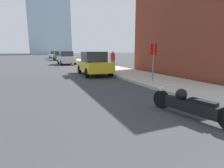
{
  "coord_description": "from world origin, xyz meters",
  "views": [
    {
      "loc": [
        -0.91,
        1.4,
        1.78
      ],
      "look_at": [
        1.54,
        7.27,
        0.59
      ],
      "focal_mm": 28.0,
      "sensor_mm": 36.0,
      "label": 1
    }
  ],
  "objects_px": {
    "parked_car_yellow": "(94,64)",
    "pedestrian": "(113,60)",
    "parked_car_silver": "(66,58)",
    "stop_sign": "(153,56)",
    "parked_car_white": "(54,55)",
    "motorcycle": "(189,104)",
    "parked_car_green": "(59,56)"
  },
  "relations": [
    {
      "from": "parked_car_yellow",
      "to": "pedestrian",
      "type": "xyz_separation_m",
      "value": [
        2.39,
        1.95,
        0.16
      ]
    },
    {
      "from": "parked_car_silver",
      "to": "parked_car_yellow",
      "type": "bearing_deg",
      "value": -90.65
    },
    {
      "from": "parked_car_silver",
      "to": "stop_sign",
      "type": "relative_size",
      "value": 2.03
    },
    {
      "from": "parked_car_white",
      "to": "parked_car_yellow",
      "type": "bearing_deg",
      "value": -94.17
    },
    {
      "from": "parked_car_white",
      "to": "pedestrian",
      "type": "xyz_separation_m",
      "value": [
        2.59,
        -33.34,
        0.12
      ]
    },
    {
      "from": "parked_car_yellow",
      "to": "pedestrian",
      "type": "distance_m",
      "value": 3.09
    },
    {
      "from": "motorcycle",
      "to": "parked_car_silver",
      "type": "distance_m",
      "value": 21.16
    },
    {
      "from": "parked_car_white",
      "to": "stop_sign",
      "type": "xyz_separation_m",
      "value": [
        2.13,
        -40.12,
        0.63
      ]
    },
    {
      "from": "stop_sign",
      "to": "parked_car_silver",
      "type": "bearing_deg",
      "value": 97.95
    },
    {
      "from": "parked_car_green",
      "to": "pedestrian",
      "type": "height_order",
      "value": "pedestrian"
    },
    {
      "from": "parked_car_silver",
      "to": "parked_car_green",
      "type": "relative_size",
      "value": 0.95
    },
    {
      "from": "motorcycle",
      "to": "stop_sign",
      "type": "relative_size",
      "value": 1.24
    },
    {
      "from": "parked_car_green",
      "to": "stop_sign",
      "type": "bearing_deg",
      "value": -87.51
    },
    {
      "from": "motorcycle",
      "to": "stop_sign",
      "type": "xyz_separation_m",
      "value": [
        2.08,
        4.59,
        1.17
      ]
    },
    {
      "from": "parked_car_yellow",
      "to": "parked_car_green",
      "type": "relative_size",
      "value": 0.97
    },
    {
      "from": "parked_car_green",
      "to": "parked_car_white",
      "type": "bearing_deg",
      "value": 89.26
    },
    {
      "from": "parked_car_yellow",
      "to": "parked_car_green",
      "type": "height_order",
      "value": "parked_car_green"
    },
    {
      "from": "parked_car_yellow",
      "to": "parked_car_white",
      "type": "distance_m",
      "value": 35.29
    },
    {
      "from": "parked_car_silver",
      "to": "stop_sign",
      "type": "bearing_deg",
      "value": -84.58
    },
    {
      "from": "parked_car_silver",
      "to": "parked_car_green",
      "type": "distance_m",
      "value": 12.3
    },
    {
      "from": "parked_car_yellow",
      "to": "pedestrian",
      "type": "bearing_deg",
      "value": 40.38
    },
    {
      "from": "motorcycle",
      "to": "parked_car_green",
      "type": "xyz_separation_m",
      "value": [
        0.09,
        33.45,
        0.53
      ]
    },
    {
      "from": "parked_car_white",
      "to": "stop_sign",
      "type": "relative_size",
      "value": 2.32
    },
    {
      "from": "parked_car_white",
      "to": "stop_sign",
      "type": "distance_m",
      "value": 40.18
    },
    {
      "from": "stop_sign",
      "to": "pedestrian",
      "type": "distance_m",
      "value": 6.82
    },
    {
      "from": "motorcycle",
      "to": "parked_car_yellow",
      "type": "relative_size",
      "value": 0.6
    },
    {
      "from": "parked_car_white",
      "to": "pedestrian",
      "type": "bearing_deg",
      "value": -90.05
    },
    {
      "from": "stop_sign",
      "to": "pedestrian",
      "type": "bearing_deg",
      "value": 86.11
    },
    {
      "from": "parked_car_green",
      "to": "pedestrian",
      "type": "bearing_deg",
      "value": -85.11
    },
    {
      "from": "parked_car_white",
      "to": "parked_car_silver",
      "type": "bearing_deg",
      "value": -94.94
    },
    {
      "from": "motorcycle",
      "to": "stop_sign",
      "type": "height_order",
      "value": "stop_sign"
    },
    {
      "from": "parked_car_yellow",
      "to": "stop_sign",
      "type": "xyz_separation_m",
      "value": [
        1.93,
        -4.83,
        0.68
      ]
    }
  ]
}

